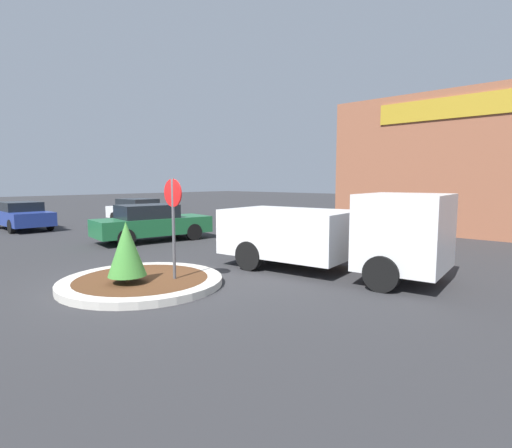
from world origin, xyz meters
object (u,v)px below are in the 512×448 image
Objects in this scene: utility_truck at (332,233)px; parked_sedan_blue at (22,215)px; stop_sign at (173,213)px; parked_sedan_white at (139,211)px; parked_sedan_green at (152,223)px.

utility_truck reaches higher than parked_sedan_blue.
stop_sign reaches higher than utility_truck.
stop_sign is 0.57× the size of parked_sedan_white.
parked_sedan_blue is at bearing -178.78° from utility_truck.
stop_sign is 0.41× the size of utility_truck.
parked_sedan_blue is at bearing 174.73° from stop_sign.
parked_sedan_white is (-12.82, 6.92, -0.99)m from stop_sign.
parked_sedan_white is (1.58, 5.60, -0.00)m from parked_sedan_blue.
parked_sedan_green is (8.09, 2.18, 0.04)m from parked_sedan_blue.
parked_sedan_green reaches higher than parked_sedan_white.
parked_sedan_green is 1.09× the size of parked_sedan_white.
utility_truck is at bearing 9.93° from parked_sedan_blue.
parked_sedan_blue is 8.37m from parked_sedan_green.
parked_sedan_blue is 5.81m from parked_sedan_white.
parked_sedan_blue is 0.91× the size of parked_sedan_green.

